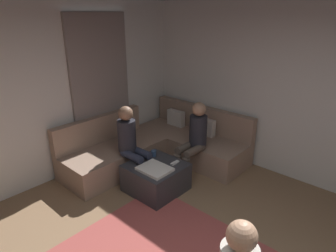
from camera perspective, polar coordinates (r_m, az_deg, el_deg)
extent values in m
cube|color=silver|center=(4.72, 26.35, 5.11)|extent=(6.00, 0.12, 2.70)
cube|color=silver|center=(4.54, -27.17, 4.36)|extent=(0.12, 6.00, 2.70)
cube|color=gray|center=(5.05, -12.87, 6.59)|extent=(0.06, 1.10, 2.50)
cube|color=#9E7F6B|center=(5.40, 4.35, -3.70)|extent=(2.10, 0.85, 0.42)
cube|color=#9E7F6B|center=(5.50, 6.76, 1.59)|extent=(2.10, 0.14, 0.45)
cube|color=#9E7F6B|center=(5.00, -10.55, -6.21)|extent=(0.85, 1.70, 0.42)
cube|color=#9E7F6B|center=(5.09, -13.34, -0.55)|extent=(0.14, 1.70, 0.45)
cube|color=silver|center=(5.69, 1.57, 1.29)|extent=(0.36, 0.12, 0.36)
cube|color=silver|center=(5.29, 7.33, -0.47)|extent=(0.36, 0.12, 0.36)
cube|color=#333338|center=(4.39, -2.38, -9.98)|extent=(0.76, 0.76, 0.42)
cube|color=white|center=(4.14, -2.60, -8.39)|extent=(0.44, 0.36, 0.04)
cylinder|color=#334C72|center=(4.52, -2.83, -5.33)|extent=(0.08, 0.08, 0.10)
cube|color=white|center=(4.32, 1.36, -7.18)|extent=(0.05, 0.15, 0.02)
cylinder|color=brown|center=(4.57, 3.54, -8.66)|extent=(0.12, 0.12, 0.42)
cylinder|color=brown|center=(4.67, 1.80, -7.93)|extent=(0.12, 0.12, 0.42)
cylinder|color=brown|center=(4.58, 5.19, -4.79)|extent=(0.12, 0.40, 0.12)
cylinder|color=brown|center=(4.68, 3.44, -4.14)|extent=(0.12, 0.40, 0.12)
cylinder|color=#26262D|center=(4.68, 5.90, -0.90)|extent=(0.28, 0.28, 0.50)
sphere|color=tan|center=(4.55, 6.07, 3.29)|extent=(0.22, 0.22, 0.22)
cylinder|color=#2D3347|center=(4.53, -3.51, -8.97)|extent=(0.12, 0.12, 0.42)
cylinder|color=#2D3347|center=(4.42, -5.19, -9.83)|extent=(0.12, 0.12, 0.42)
cylinder|color=#2D3347|center=(4.53, -5.36, -5.14)|extent=(0.40, 0.12, 0.12)
cylinder|color=#2D3347|center=(4.42, -7.08, -5.90)|extent=(0.40, 0.12, 0.12)
cylinder|color=#26262D|center=(4.51, -8.04, -1.88)|extent=(0.28, 0.28, 0.50)
sphere|color=#8C664C|center=(4.38, -8.28, 2.44)|extent=(0.22, 0.22, 0.22)
sphere|color=tan|center=(2.19, 14.21, -20.10)|extent=(0.22, 0.22, 0.22)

